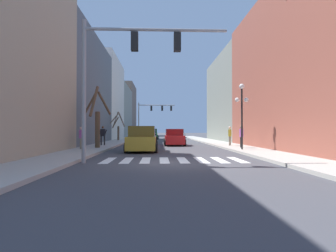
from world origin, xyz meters
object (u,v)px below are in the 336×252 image
Objects in this scene: traffic_signal_near at (125,60)px; car_parked_right_mid at (179,134)px; street_tree_left_mid at (97,119)px; car_parked_right_near at (149,136)px; pedestrian_crossing_street at (241,134)px; street_lamp_right_corner at (242,103)px; pedestrian_on_left_sidewalk at (230,134)px; pedestrian_waiting_at_curb at (81,136)px; car_at_intersection at (142,140)px; pedestrian_near_right_corner at (103,134)px; traffic_signal_far at (152,112)px; street_tree_right_far at (117,126)px; car_parked_left_mid at (152,134)px; car_driving_toward_lane at (174,138)px.

car_parked_right_mid is (5.36, 37.28, -3.88)m from traffic_signal_near.
traffic_signal_near is at bearing -68.88° from street_tree_left_mid.
car_parked_right_near is 15.12m from pedestrian_crossing_street.
street_lamp_right_corner reaches higher than pedestrian_on_left_sidewalk.
pedestrian_crossing_street reaches higher than pedestrian_waiting_at_curb.
pedestrian_waiting_at_curb is (-4.32, 0.48, 0.26)m from car_at_intersection.
car_parked_right_mid is 2.92× the size of pedestrian_near_right_corner.
pedestrian_crossing_street is at bearing -74.14° from traffic_signal_far.
traffic_signal_far is 24.06m from pedestrian_on_left_sidewalk.
pedestrian_on_left_sidewalk is 0.97× the size of pedestrian_crossing_street.
car_parked_right_mid is 1.31× the size of street_tree_right_far.
traffic_signal_far is 3.76× the size of pedestrian_crossing_street.
car_parked_right_near is 2.58× the size of pedestrian_near_right_corner.
street_tree_left_mid is (-10.79, 0.44, 1.14)m from pedestrian_crossing_street.
traffic_signal_near reaches higher than car_parked_right_mid.
car_at_intersection reaches higher than pedestrian_waiting_at_curb.
traffic_signal_far is at bearing -95.53° from pedestrian_near_right_corner.
car_parked_left_mid is 19.45m from pedestrian_near_right_corner.
pedestrian_crossing_street is 11.66m from pedestrian_waiting_at_curb.
pedestrian_waiting_at_curb is (-6.95, -6.27, 0.33)m from car_driving_toward_lane.
car_parked_right_near is at bearing -179.90° from car_at_intersection.
car_parked_right_mid is at bearing -5.57° from car_driving_toward_lane.
car_driving_toward_lane is 7.32m from pedestrian_crossing_street.
car_parked_right_near is at bearing 33.35° from pedestrian_crossing_street.
street_tree_right_far reaches higher than pedestrian_on_left_sidewalk.
car_parked_left_mid is 2.70× the size of pedestrian_near_right_corner.
car_at_intersection is 8.17m from pedestrian_on_left_sidewalk.
pedestrian_near_right_corner reaches higher than car_parked_right_mid.
car_parked_right_near is 10.36m from pedestrian_near_right_corner.
street_tree_right_far is at bearing 36.86° from car_driving_toward_lane.
pedestrian_near_right_corner is 1.07× the size of pedestrian_waiting_at_curb.
car_parked_right_mid is 3.00× the size of pedestrian_on_left_sidewalk.
pedestrian_near_right_corner is at bearing 106.60° from traffic_signal_near.
street_tree_left_mid is (-3.44, -12.76, 1.50)m from car_parked_right_near.
car_driving_toward_lane is at bearing -98.13° from pedestrian_on_left_sidewalk.
car_parked_right_near is 2.58× the size of pedestrian_crossing_street.
pedestrian_waiting_at_curb reaches higher than car_parked_left_mid.
pedestrian_near_right_corner is at bearing 172.29° from pedestrian_waiting_at_curb.
street_lamp_right_corner reaches higher than pedestrian_near_right_corner.
car_parked_left_mid is 2.78× the size of pedestrian_on_left_sidewalk.
street_tree_right_far is at bearing -112.16° from pedestrian_on_left_sidewalk.
street_tree_right_far is (0.17, 15.32, 0.85)m from pedestrian_waiting_at_curb.
traffic_signal_far is 25.35m from street_tree_left_mid.
street_lamp_right_corner is 7.29m from car_at_intersection.
street_lamp_right_corner reaches higher than car_at_intersection.
car_parked_left_mid is 2.70× the size of pedestrian_crossing_street.
street_lamp_right_corner is 0.97× the size of street_tree_left_mid.
pedestrian_on_left_sidewalk is at bearing -46.48° from street_tree_right_far.
traffic_signal_far is at bearing 179.16° from car_parked_left_mid.
pedestrian_waiting_at_curb is at bearing -99.59° from traffic_signal_far.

